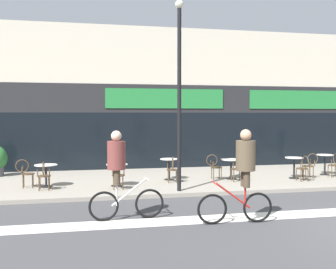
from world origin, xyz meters
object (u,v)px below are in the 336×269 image
(cafe_chair_2_near, at_px, (173,168))
(cafe_chair_5_near, at_px, (335,163))
(bistro_table_3, at_px, (231,165))
(lamp_post, at_px, (179,83))
(bistro_table_1, at_px, (117,170))
(cafe_chair_3_side, at_px, (214,165))
(cafe_chair_3_near, at_px, (237,167))
(cafe_chair_4_near, at_px, (304,166))
(cafe_chair_0_near, at_px, (44,174))
(cafe_chair_0_side, at_px, (25,171))
(cafe_chair_1_near, at_px, (118,173))
(bistro_table_2, at_px, (169,165))
(cafe_chair_4_side, at_px, (310,164))
(cyclist_0, at_px, (243,169))
(bistro_table_4, at_px, (294,164))
(bistro_table_5, at_px, (325,161))
(bistro_table_0, at_px, (46,171))
(cyclist_2, at_px, (119,169))

(cafe_chair_2_near, height_order, cafe_chair_5_near, same)
(bistro_table_3, bearing_deg, lamp_post, -142.87)
(bistro_table_1, relative_size, cafe_chair_3_side, 0.79)
(cafe_chair_3_near, height_order, cafe_chair_4_near, same)
(cafe_chair_3_near, relative_size, cafe_chair_5_near, 1.00)
(cafe_chair_0_near, distance_m, cafe_chair_5_near, 10.25)
(cafe_chair_0_side, height_order, cafe_chair_1_near, same)
(bistro_table_2, height_order, cafe_chair_4_side, cafe_chair_4_side)
(bistro_table_3, height_order, cafe_chair_5_near, cafe_chair_5_near)
(cyclist_0, bearing_deg, lamp_post, -75.87)
(bistro_table_4, xyz_separation_m, cafe_chair_1_near, (-6.40, -0.87, -0.03))
(bistro_table_5, relative_size, cafe_chair_2_near, 0.87)
(bistro_table_5, bearing_deg, cafe_chair_0_side, -177.41)
(bistro_table_3, height_order, cafe_chair_0_near, cafe_chair_0_near)
(bistro_table_4, distance_m, cafe_chair_4_side, 0.63)
(cafe_chair_4_near, bearing_deg, cafe_chair_3_near, 78.13)
(bistro_table_1, relative_size, bistro_table_4, 0.93)
(cafe_chair_2_near, bearing_deg, cafe_chair_5_near, -82.10)
(bistro_table_4, relative_size, cafe_chair_0_near, 0.85)
(cafe_chair_4_side, bearing_deg, bistro_table_2, 0.13)
(bistro_table_1, distance_m, cafe_chair_3_side, 3.54)
(cafe_chair_4_side, height_order, lamp_post, lamp_post)
(bistro_table_5, relative_size, cyclist_0, 0.37)
(bistro_table_3, height_order, cafe_chair_4_side, cafe_chair_4_side)
(bistro_table_0, distance_m, cafe_chair_3_side, 5.74)
(bistro_table_3, bearing_deg, cafe_chair_5_near, -5.92)
(cafe_chair_0_near, relative_size, cafe_chair_3_near, 1.00)
(cafe_chair_4_near, bearing_deg, cafe_chair_4_side, -48.60)
(cafe_chair_1_near, height_order, cafe_chair_5_near, same)
(bistro_table_5, height_order, lamp_post, lamp_post)
(cafe_chair_1_near, bearing_deg, cafe_chair_5_near, -80.81)
(cafe_chair_3_near, distance_m, cyclist_2, 5.68)
(bistro_table_2, height_order, cafe_chair_5_near, cafe_chair_5_near)
(cafe_chair_2_near, bearing_deg, bistro_table_1, 105.37)
(cafe_chair_3_side, relative_size, lamp_post, 0.16)
(cafe_chair_1_near, distance_m, lamp_post, 3.33)
(bistro_table_2, bearing_deg, cafe_chair_0_near, -164.32)
(bistro_table_2, relative_size, cafe_chair_4_side, 0.83)
(bistro_table_4, distance_m, lamp_post, 5.54)
(bistro_table_4, bearing_deg, bistro_table_5, 19.32)
(cafe_chair_3_near, distance_m, cyclist_0, 4.77)
(bistro_table_2, relative_size, cyclist_2, 0.36)
(cafe_chair_4_side, bearing_deg, bistro_table_0, 6.52)
(cafe_chair_2_near, xyz_separation_m, lamp_post, (-0.10, -1.41, 2.75))
(cafe_chair_4_side, relative_size, cafe_chair_5_near, 1.00)
(lamp_post, bearing_deg, cyclist_2, -128.46)
(lamp_post, bearing_deg, bistro_table_2, 86.79)
(cafe_chair_3_side, relative_size, cyclist_2, 0.44)
(bistro_table_3, distance_m, cafe_chair_2_near, 2.25)
(cyclist_2, bearing_deg, lamp_post, 47.46)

